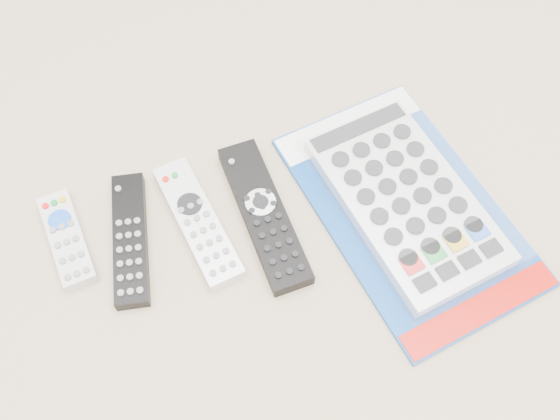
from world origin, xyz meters
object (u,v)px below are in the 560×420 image
object	(u,v)px
remote_small_grey	(67,239)
remote_silver_dvd	(198,222)
jumbo_remote_packaged	(407,199)
remote_slim_black	(130,239)
remote_large_black	(264,214)

from	to	relation	value
remote_small_grey	remote_silver_dvd	distance (m)	0.18
remote_silver_dvd	jumbo_remote_packaged	bearing A→B (deg)	-21.49
remote_slim_black	remote_small_grey	bearing A→B (deg)	171.31
remote_large_black	jumbo_remote_packaged	world-z (taller)	jumbo_remote_packaged
remote_large_black	jumbo_remote_packaged	xyz separation A→B (m)	(0.19, -0.04, 0.01)
remote_slim_black	remote_silver_dvd	world-z (taller)	same
remote_small_grey	remote_silver_dvd	xyz separation A→B (m)	(0.17, -0.03, 0.00)
remote_large_black	jumbo_remote_packaged	bearing A→B (deg)	-15.50
remote_small_grey	remote_slim_black	world-z (taller)	same
remote_slim_black	remote_silver_dvd	bearing A→B (deg)	7.85
remote_slim_black	remote_silver_dvd	distance (m)	0.09
remote_small_grey	remote_large_black	size ratio (longest dim) A/B	0.63
remote_slim_black	remote_large_black	world-z (taller)	remote_large_black
remote_small_grey	jumbo_remote_packaged	bearing A→B (deg)	-17.63
remote_silver_dvd	remote_large_black	distance (m)	0.09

